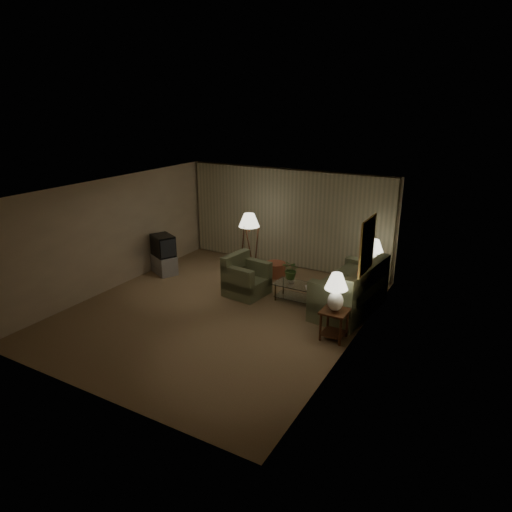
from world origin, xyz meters
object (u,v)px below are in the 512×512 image
at_px(sofa, 349,292).
at_px(tv_cabinet, 164,264).
at_px(coffee_table, 297,290).
at_px(ottoman, 275,269).
at_px(table_lamp_far, 374,252).
at_px(side_table_near, 334,320).
at_px(vase, 291,280).
at_px(table_lamp_near, 336,289).
at_px(side_table_far, 372,277).
at_px(floor_lamp, 249,243).
at_px(armchair, 247,279).
at_px(crt_tv, 163,245).

xyz_separation_m(sofa, tv_cabinet, (-5.05, -0.19, -0.20)).
height_order(coffee_table, tv_cabinet, tv_cabinet).
height_order(coffee_table, ottoman, coffee_table).
distance_m(table_lamp_far, ottoman, 2.66).
distance_m(side_table_near, vase, 1.96).
height_order(table_lamp_near, tv_cabinet, table_lamp_near).
bearing_deg(side_table_far, ottoman, -176.11).
xyz_separation_m(side_table_near, tv_cabinet, (-5.20, 1.16, -0.16)).
bearing_deg(tv_cabinet, floor_lamp, 52.97).
height_order(armchair, coffee_table, armchair).
relative_size(sofa, side_table_far, 3.72).
height_order(side_table_far, ottoman, side_table_far).
bearing_deg(coffee_table, sofa, 4.75).
bearing_deg(crt_tv, tv_cabinet, 0.00).
xyz_separation_m(armchair, tv_cabinet, (-2.64, 0.14, -0.13)).
height_order(coffee_table, crt_tv, crt_tv).
xyz_separation_m(side_table_near, vase, (-1.50, 1.25, 0.09)).
relative_size(table_lamp_near, tv_cabinet, 0.87).
distance_m(armchair, crt_tv, 2.68).
distance_m(sofa, armchair, 2.43).
bearing_deg(vase, armchair, -167.72).
distance_m(table_lamp_near, tv_cabinet, 5.39).
relative_size(side_table_far, floor_lamp, 0.36).
bearing_deg(floor_lamp, side_table_near, -34.72).
relative_size(sofa, armchair, 2.01).
distance_m(side_table_near, crt_tv, 5.34).
bearing_deg(side_table_near, table_lamp_far, 90.00).
xyz_separation_m(crt_tv, floor_lamp, (2.03, 1.03, 0.09)).
height_order(sofa, armchair, sofa).
xyz_separation_m(side_table_far, table_lamp_near, (-0.00, -2.60, 0.65)).
distance_m(coffee_table, floor_lamp, 2.13).
bearing_deg(floor_lamp, coffee_table, -27.51).
bearing_deg(armchair, floor_lamp, 34.27).
height_order(side_table_near, vase, side_table_near).
bearing_deg(ottoman, table_lamp_near, -43.98).
relative_size(table_lamp_near, vase, 4.83).
distance_m(table_lamp_near, ottoman, 3.60).
bearing_deg(floor_lamp, armchair, -62.53).
relative_size(side_table_far, tv_cabinet, 0.69).
relative_size(sofa, crt_tv, 2.84).
height_order(table_lamp_near, ottoman, table_lamp_near).
relative_size(floor_lamp, ottoman, 3.04).
height_order(floor_lamp, vase, floor_lamp).
height_order(sofa, crt_tv, crt_tv).
distance_m(sofa, ottoman, 2.61).
xyz_separation_m(table_lamp_far, crt_tv, (-5.20, -1.44, -0.25)).
height_order(tv_cabinet, floor_lamp, floor_lamp).
distance_m(armchair, coffee_table, 1.23).
distance_m(table_lamp_far, floor_lamp, 3.20).
bearing_deg(table_lamp_near, coffee_table, 137.27).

